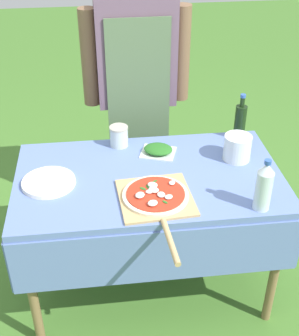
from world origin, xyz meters
name	(u,v)px	position (x,y,z in m)	size (l,w,h in m)	color
ground_plane	(149,283)	(0.00, 0.00, 0.00)	(12.00, 12.00, 0.00)	#477A2D
prep_table	(149,191)	(0.00, 0.00, 0.63)	(1.27, 0.74, 0.73)	#607AB7
person_cook	(136,78)	(0.01, 0.66, 0.94)	(0.60, 0.20, 1.59)	#70604C
pizza_on_peel	(156,198)	(0.01, -0.20, 0.74)	(0.34, 0.58, 0.05)	tan
oil_bottle	(240,121)	(0.52, 0.30, 0.82)	(0.06, 0.06, 0.25)	black
water_bottle	(264,186)	(0.44, -0.30, 0.84)	(0.07, 0.07, 0.24)	silver
herb_container	(158,150)	(0.07, 0.19, 0.74)	(0.20, 0.19, 0.04)	silver
mixing_tub	(237,148)	(0.45, 0.09, 0.79)	(0.13, 0.13, 0.13)	silver
plate_stack	(49,182)	(-0.46, -0.02, 0.74)	(0.25, 0.25, 0.02)	white
sauce_jar	(119,137)	(-0.12, 0.29, 0.77)	(0.10, 0.10, 0.11)	silver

